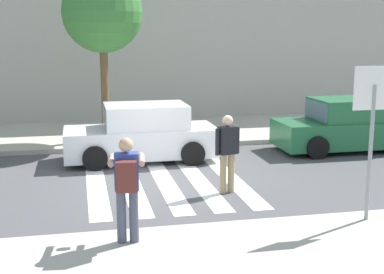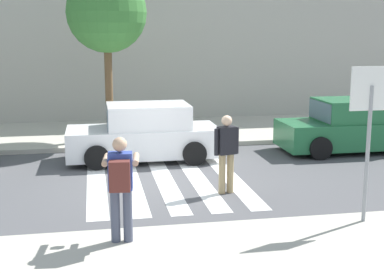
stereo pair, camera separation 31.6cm
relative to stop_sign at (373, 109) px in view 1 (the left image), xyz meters
name	(u,v)px [view 1 (the left image)]	position (x,y,z in m)	size (l,w,h in m)	color
ground_plane	(165,182)	(-3.10, 3.62, -2.16)	(120.00, 120.00, 0.00)	#4C4C4F
sidewalk_far	(137,133)	(-3.10, 9.62, -2.09)	(60.00, 4.80, 0.14)	#B2AD9E
building_facade_far	(123,21)	(-3.10, 14.02, 1.73)	(56.00, 4.00, 7.77)	#ADA89E
crosswalk_stripe_0	(96,184)	(-4.70, 3.82, -2.15)	(0.44, 5.20, 0.01)	silver
crosswalk_stripe_1	(130,182)	(-3.90, 3.82, -2.15)	(0.44, 5.20, 0.01)	silver
crosswalk_stripe_2	(164,180)	(-3.10, 3.82, -2.15)	(0.44, 5.20, 0.01)	silver
crosswalk_stripe_3	(197,178)	(-2.30, 3.82, -2.15)	(0.44, 5.20, 0.01)	silver
crosswalk_stripe_4	(228,176)	(-1.50, 3.82, -2.15)	(0.44, 5.20, 0.01)	silver
stop_sign	(373,109)	(0.00, 0.00, 0.00)	(0.76, 0.08, 2.77)	gray
photographer_with_backpack	(127,181)	(-4.32, -0.20, -0.99)	(0.64, 0.88, 1.72)	#474C60
pedestrian_crossing	(227,149)	(-1.90, 2.52, -1.18)	(0.57, 0.31, 1.72)	tan
parked_car_white	(142,134)	(-3.35, 5.92, -1.43)	(4.10, 1.92, 1.55)	white
parked_car_green	(347,126)	(2.73, 5.92, -1.43)	(4.10, 1.92, 1.55)	#236B3D
street_tree_center	(102,13)	(-4.20, 8.40, 1.86)	(2.45, 2.45, 5.14)	brown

